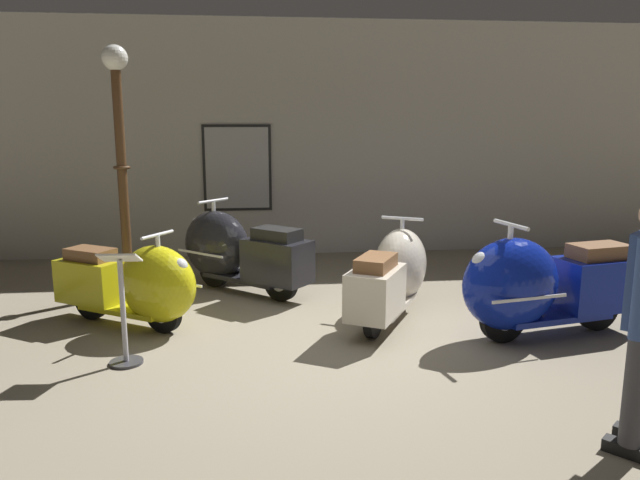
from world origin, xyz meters
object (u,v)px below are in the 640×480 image
Objects in this scene: scooter_2 at (393,274)px; lamppost at (121,161)px; scooter_0 at (137,284)px; scooter_1 at (234,251)px; info_stanchion at (124,318)px; scooter_3 at (537,285)px.

lamppost is at bearing 96.81° from scooter_2.
scooter_0 is 1.53m from scooter_1.
lamppost is at bearing 40.19° from scooter_1.
scooter_1 reaches higher than scooter_0.
scooter_1 reaches higher than info_stanchion.
scooter_0 is 1.64× the size of info_stanchion.
scooter_1 is 1.00× the size of scooter_2.
lamppost reaches higher than scooter_2.
lamppost is 2.48m from info_stanchion.
scooter_2 is at bearing 21.15° from info_stanchion.
scooter_2 is at bearing -43.52° from scooter_3.
scooter_3 is 3.73m from info_stanchion.
lamppost is at bearing -36.73° from scooter_3.
lamppost reaches higher than scooter_1.
lamppost is 2.90× the size of info_stanchion.
scooter_1 reaches higher than scooter_2.
scooter_3 is at bearing 21.35° from scooter_0.
scooter_2 is at bearing 32.98° from scooter_0.
scooter_2 reaches higher than scooter_0.
scooter_2 is 0.89× the size of scooter_3.
scooter_2 reaches higher than info_stanchion.
scooter_3 reaches higher than info_stanchion.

